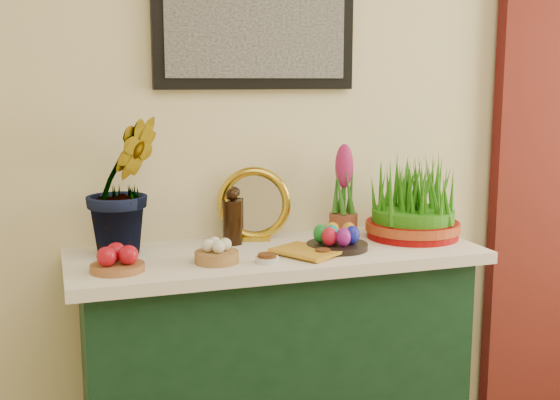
# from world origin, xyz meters

# --- Properties ---
(sideboard) EXTENTS (1.30, 0.45, 0.85)m
(sideboard) POSITION_xyz_m (-0.20, 2.00, 0.42)
(sideboard) COLOR #143922
(sideboard) RESTS_ON ground
(tablecloth) EXTENTS (1.40, 0.55, 0.04)m
(tablecloth) POSITION_xyz_m (-0.20, 2.00, 0.87)
(tablecloth) COLOR white
(tablecloth) RESTS_ON sideboard
(hyacinth_green) EXTENTS (0.37, 0.34, 0.61)m
(hyacinth_green) POSITION_xyz_m (-0.70, 2.10, 1.19)
(hyacinth_green) COLOR #2E7620
(hyacinth_green) RESTS_ON tablecloth
(apple_bowl) EXTENTS (0.22, 0.22, 0.08)m
(apple_bowl) POSITION_xyz_m (-0.75, 1.89, 0.92)
(apple_bowl) COLOR #975C32
(apple_bowl) RESTS_ON tablecloth
(garlic_basket) EXTENTS (0.17, 0.17, 0.08)m
(garlic_basket) POSITION_xyz_m (-0.44, 1.89, 0.92)
(garlic_basket) COLOR #AE8046
(garlic_basket) RESTS_ON tablecloth
(vinegar_cruet) EXTENTS (0.07, 0.07, 0.20)m
(vinegar_cruet) POSITION_xyz_m (-0.32, 2.13, 0.98)
(vinegar_cruet) COLOR black
(vinegar_cruet) RESTS_ON tablecloth
(mirror) EXTENTS (0.27, 0.14, 0.27)m
(mirror) POSITION_xyz_m (-0.23, 2.17, 1.02)
(mirror) COLOR gold
(mirror) RESTS_ON tablecloth
(book) EXTENTS (0.22, 0.25, 0.03)m
(book) POSITION_xyz_m (-0.20, 1.86, 0.90)
(book) COLOR gold
(book) RESTS_ON tablecloth
(spice_dish_left) EXTENTS (0.07, 0.07, 0.03)m
(spice_dish_left) POSITION_xyz_m (-0.28, 1.84, 0.90)
(spice_dish_left) COLOR silver
(spice_dish_left) RESTS_ON tablecloth
(spice_dish_right) EXTENTS (0.06, 0.06, 0.03)m
(spice_dish_right) POSITION_xyz_m (-0.09, 1.86, 0.90)
(spice_dish_right) COLOR silver
(spice_dish_right) RESTS_ON tablecloth
(egg_plate) EXTENTS (0.24, 0.24, 0.09)m
(egg_plate) POSITION_xyz_m (-0.00, 1.94, 0.92)
(egg_plate) COLOR black
(egg_plate) RESTS_ON tablecloth
(hyacinth_pink) EXTENTS (0.11, 0.11, 0.34)m
(hyacinth_pink) POSITION_xyz_m (0.10, 2.12, 1.04)
(hyacinth_pink) COLOR brown
(hyacinth_pink) RESTS_ON tablecloth
(wheatgrass_sabzeh) EXTENTS (0.35, 0.35, 0.28)m
(wheatgrass_sabzeh) POSITION_xyz_m (0.33, 2.02, 1.01)
(wheatgrass_sabzeh) COLOR #8F0606
(wheatgrass_sabzeh) RESTS_ON tablecloth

